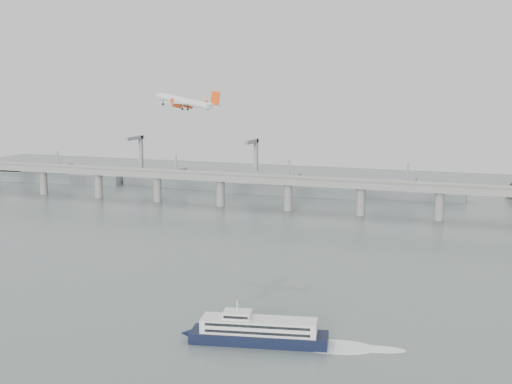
% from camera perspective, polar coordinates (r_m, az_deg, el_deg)
% --- Properties ---
extents(ground, '(900.00, 900.00, 0.00)m').
position_cam_1_polar(ground, '(275.26, -4.00, -9.13)').
color(ground, slate).
rests_on(ground, ground).
extents(bridge, '(800.00, 22.00, 23.90)m').
position_cam_1_polar(bridge, '(456.78, 6.14, 0.42)').
color(bridge, gray).
rests_on(bridge, ground).
extents(distant_fleet, '(453.00, 60.90, 40.00)m').
position_cam_1_polar(distant_fleet, '(573.55, -7.36, 1.01)').
color(distant_fleet, gray).
rests_on(distant_fleet, ground).
extents(ferry, '(75.14, 24.13, 14.29)m').
position_cam_1_polar(ferry, '(232.80, 0.25, -11.55)').
color(ferry, black).
rests_on(ferry, ground).
extents(airliner, '(36.96, 33.45, 9.65)m').
position_cam_1_polar(airliner, '(332.98, -5.84, 7.49)').
color(airliner, white).
rests_on(airliner, ground).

